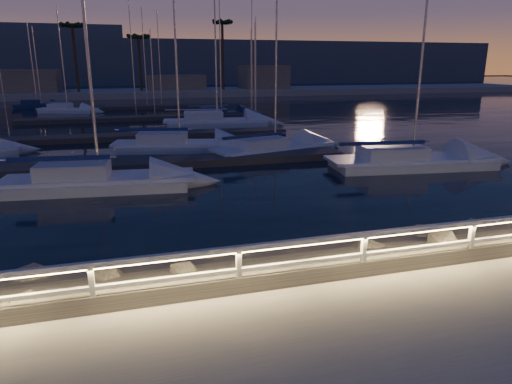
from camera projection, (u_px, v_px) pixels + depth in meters
ground at (194, 297)px, 9.72m from camera, size 400.00×400.00×0.00m
harbor_water at (140, 134)px, 38.87m from camera, size 400.00×440.00×0.60m
guard_rail at (189, 264)px, 9.49m from camera, size 44.11×0.12×1.06m
riprap at (134, 283)px, 10.81m from camera, size 33.63×2.37×1.27m
floating_docks at (139, 125)px, 39.90m from camera, size 22.00×36.00×0.40m
far_shore at (129, 91)px, 78.13m from camera, size 160.00×14.00×5.20m
palm_left at (72, 28)px, 71.47m from camera, size 3.00×3.00×11.20m
palm_center at (138, 39)px, 75.41m from camera, size 3.00×3.00×9.70m
palm_right at (222, 26)px, 77.59m from camera, size 3.00×3.00×12.20m
distant_hills at (42, 64)px, 126.28m from camera, size 230.00×37.50×18.00m
sailboat_b at (94, 179)px, 20.19m from camera, size 8.45×3.34×14.04m
sailboat_c at (176, 144)px, 29.26m from camera, size 8.72×4.25×14.26m
sailboat_d at (408, 160)px, 24.42m from camera, size 9.41×3.82×15.47m
sailboat_g at (214, 121)px, 40.58m from camera, size 9.67×4.04×15.93m
sailboat_h at (272, 148)px, 28.14m from camera, size 8.40×4.44×13.69m
sailboat_k at (220, 113)px, 47.78m from camera, size 7.53×2.93×12.46m
sailboat_m at (36, 105)px, 57.50m from camera, size 6.23×3.08×10.29m
sailboat_n at (66, 109)px, 51.86m from camera, size 6.89×4.20×11.40m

